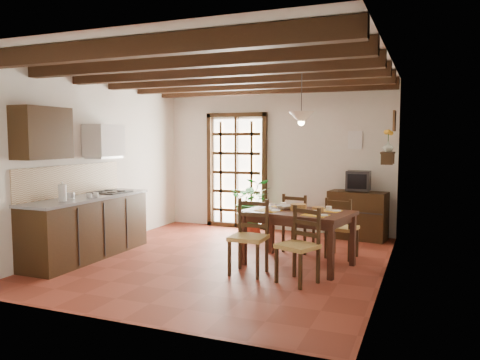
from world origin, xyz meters
The scene contains 25 objects.
ground_plane centered at (0.00, 0.00, 0.00)m, with size 5.00×5.00×0.00m, color maroon.
room_shell centered at (0.00, 0.00, 1.82)m, with size 4.52×5.02×2.81m.
ceiling_beams centered at (0.00, 0.00, 2.69)m, with size 4.50×4.34×0.20m.
french_door centered at (-0.80, 2.45, 1.18)m, with size 1.26×0.11×2.32m.
kitchen_counter centered at (-1.96, -0.60, 0.47)m, with size 0.64×2.25×1.38m.
upper_cabinet centered at (-2.08, -1.30, 1.85)m, with size 0.35×0.80×0.70m, color black.
range_hood centered at (-2.05, -0.05, 1.73)m, with size 0.38×0.60×0.54m.
counter_items centered at (-1.95, -0.51, 0.96)m, with size 0.50×1.43×0.25m.
dining_table centered at (1.08, 0.14, 0.67)m, with size 1.58×1.18×0.77m.
chair_near_left centered at (0.59, -0.50, 0.31)m, with size 0.45×0.43×0.98m.
chair_near_right centered at (1.29, -0.64, 0.29)m, with size 0.56×0.55×0.93m.
chair_far_left centered at (0.88, 0.93, 0.29)m, with size 0.49×0.47×0.92m.
chair_far_right centered at (1.57, 0.79, 0.29)m, with size 0.49×0.47×0.91m.
table_setting centered at (1.08, 0.14, 0.82)m, with size 1.04×0.69×0.10m.
table_bowl centered at (0.84, 0.24, 0.80)m, with size 0.22×0.22×0.05m, color white.
sideboard centered at (1.61, 2.23, 0.42)m, with size 1.00×0.45×0.85m, color black.
crt_tv centered at (1.61, 2.22, 1.04)m, with size 0.40×0.38×0.34m.
fuse_box centered at (1.50, 2.48, 1.75)m, with size 0.25×0.03×0.32m, color white.
plant_pot centered at (-0.32, 2.01, 0.11)m, with size 0.35×0.35×0.22m, color maroon.
potted_plant centered at (-0.32, 2.01, 0.57)m, with size 2.02×1.73×2.25m, color #144C19.
wall_shelf centered at (2.14, 1.60, 1.51)m, with size 0.20×0.42×0.20m.
shelf_vase centered at (2.14, 1.60, 1.65)m, with size 0.15×0.15×0.15m, color #B2BFB2.
shelf_flowers centered at (2.14, 1.60, 1.86)m, with size 0.14×0.14×0.36m.
framed_picture centered at (2.22, 1.60, 2.05)m, with size 0.03×0.32×0.32m.
pendant_lamp centered at (1.08, 0.24, 2.08)m, with size 0.36×0.36×0.84m.
Camera 1 is at (2.74, -6.13, 1.78)m, focal length 35.00 mm.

